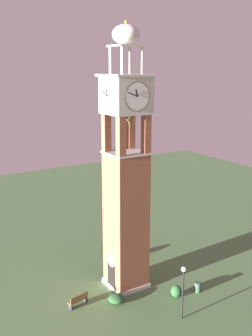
{
  "coord_description": "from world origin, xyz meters",
  "views": [
    {
      "loc": [
        25.04,
        -15.45,
        17.25
      ],
      "look_at": [
        0.0,
        0.0,
        9.86
      ],
      "focal_mm": 42.71,
      "sensor_mm": 36.0,
      "label": 1
    }
  ],
  "objects": [
    {
      "name": "trash_bin",
      "position": [
        3.9,
        4.27,
        0.4
      ],
      "size": [
        0.52,
        0.52,
        0.8
      ],
      "primitive_type": "cylinder",
      "color": "#38513D",
      "rests_on": "ground"
    },
    {
      "name": "lamp_post",
      "position": [
        5.96,
        0.98,
        2.77
      ],
      "size": [
        0.36,
        0.36,
        4.01
      ],
      "color": "black",
      "rests_on": "ground"
    },
    {
      "name": "shrub_behind_bench",
      "position": [
        3.6,
        2.35,
        0.48
      ],
      "size": [
        0.86,
        0.86,
        0.96
      ],
      "primitive_type": "ellipsoid",
      "color": "#28562D",
      "rests_on": "ground"
    },
    {
      "name": "ground",
      "position": [
        0.0,
        0.0,
        0.0
      ],
      "size": [
        80.0,
        80.0,
        0.0
      ],
      "primitive_type": "plane",
      "color": "#517547"
    },
    {
      "name": "clock_tower",
      "position": [
        -0.0,
        -0.0,
        8.55
      ],
      "size": [
        3.31,
        3.31,
        20.47
      ],
      "color": "#93543D",
      "rests_on": "ground"
    },
    {
      "name": "shrub_left_of_tower",
      "position": [
        -3.95,
        2.24,
        0.44
      ],
      "size": [
        0.87,
        0.87,
        0.89
      ],
      "primitive_type": "ellipsoid",
      "color": "#28562D",
      "rests_on": "ground"
    },
    {
      "name": "park_bench",
      "position": [
        0.71,
        -4.61,
        0.48
      ],
      "size": [
        0.79,
        1.66,
        0.95
      ],
      "color": "brown",
      "rests_on": "ground"
    },
    {
      "name": "shrub_near_entry",
      "position": [
        1.81,
        -1.97,
        0.3
      ],
      "size": [
        1.24,
        1.24,
        0.6
      ],
      "primitive_type": "ellipsoid",
      "color": "#28562D",
      "rests_on": "ground"
    }
  ]
}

